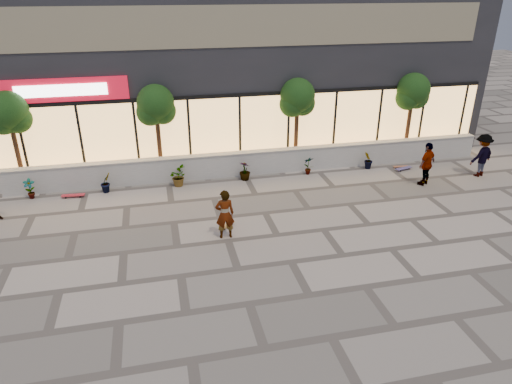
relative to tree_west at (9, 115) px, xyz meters
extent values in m
plane|color=#AB9E94|center=(9.00, -7.70, -2.99)|extent=(80.00, 80.00, 0.00)
cube|color=silver|center=(9.00, -0.70, -2.49)|extent=(22.00, 0.35, 1.00)
cube|color=#B2AFA8|center=(9.00, -0.70, -1.97)|extent=(22.00, 0.42, 0.04)
cube|color=#232428|center=(9.00, 4.80, 1.26)|extent=(24.00, 9.00, 8.50)
cube|color=#FFBC66|center=(9.00, 0.28, -1.29)|extent=(23.04, 0.05, 3.00)
cube|color=black|center=(9.00, 0.25, 0.26)|extent=(23.04, 0.08, 0.15)
cube|color=red|center=(2.00, 0.23, 0.81)|extent=(5.00, 0.10, 0.90)
cube|color=white|center=(2.00, 0.16, 0.81)|extent=(3.40, 0.06, 0.45)
cube|color=brown|center=(9.00, 0.28, 3.01)|extent=(21.60, 0.05, 1.60)
imported|color=#143711|center=(0.50, -1.25, -2.58)|extent=(0.43, 0.29, 0.81)
imported|color=#143711|center=(3.30, -1.25, -2.58)|extent=(0.57, 0.57, 0.81)
imported|color=#143711|center=(6.10, -1.25, -2.58)|extent=(0.68, 0.77, 0.81)
imported|color=#143711|center=(8.90, -1.25, -2.58)|extent=(0.64, 0.64, 0.81)
imported|color=#143711|center=(11.70, -1.25, -2.58)|extent=(0.46, 0.35, 0.81)
imported|color=#143711|center=(14.50, -1.25, -2.58)|extent=(0.55, 0.57, 0.81)
cylinder|color=#472B19|center=(0.00, 0.00, -1.37)|extent=(0.18, 0.18, 3.24)
sphere|color=#143711|center=(0.00, 0.00, 0.18)|extent=(1.50, 1.50, 1.50)
sphere|color=#143711|center=(-0.25, -0.05, -0.18)|extent=(1.10, 1.10, 1.10)
sphere|color=#143711|center=(0.25, 0.05, -0.18)|extent=(1.10, 1.10, 1.10)
cylinder|color=#472B19|center=(5.50, 0.00, -1.37)|extent=(0.18, 0.18, 3.24)
sphere|color=#143711|center=(5.50, 0.00, 0.18)|extent=(1.50, 1.50, 1.50)
sphere|color=#143711|center=(5.25, -0.05, -0.18)|extent=(1.10, 1.10, 1.10)
sphere|color=#143711|center=(5.75, 0.05, -0.18)|extent=(1.10, 1.10, 1.10)
cylinder|color=#472B19|center=(11.50, 0.00, -1.37)|extent=(0.18, 0.18, 3.24)
sphere|color=#143711|center=(11.50, 0.00, 0.18)|extent=(1.50, 1.50, 1.50)
sphere|color=#143711|center=(11.25, -0.05, -0.18)|extent=(1.10, 1.10, 1.10)
sphere|color=#143711|center=(11.75, 0.05, -0.18)|extent=(1.10, 1.10, 1.10)
cylinder|color=#472B19|center=(17.00, 0.00, -1.37)|extent=(0.18, 0.18, 3.24)
sphere|color=#143711|center=(17.00, 0.00, 0.18)|extent=(1.50, 1.50, 1.50)
sphere|color=#143711|center=(16.75, -0.05, -0.18)|extent=(1.10, 1.10, 1.10)
sphere|color=#143711|center=(17.25, 0.05, -0.18)|extent=(1.10, 1.10, 1.10)
imported|color=white|center=(7.32, -5.81, -2.15)|extent=(0.61, 0.40, 1.68)
imported|color=white|center=(16.00, -3.37, -2.08)|extent=(1.14, 0.90, 1.81)
imported|color=maroon|center=(18.80, -3.03, -2.06)|extent=(1.34, 0.99, 1.85)
cube|color=#9E6C33|center=(7.48, -5.15, -2.91)|extent=(0.63, 0.61, 0.02)
cylinder|color=black|center=(7.59, -4.96, -2.96)|extent=(0.05, 0.05, 0.05)
cylinder|color=black|center=(7.68, -5.05, -2.96)|extent=(0.05, 0.05, 0.05)
cylinder|color=black|center=(7.28, -5.25, -2.96)|extent=(0.05, 0.05, 0.05)
cylinder|color=black|center=(7.37, -5.34, -2.96)|extent=(0.05, 0.05, 0.05)
cube|color=red|center=(2.05, -1.50, -2.89)|extent=(0.88, 0.29, 0.02)
cylinder|color=black|center=(2.33, -1.44, -2.95)|extent=(0.06, 0.04, 0.06)
cylinder|color=black|center=(2.31, -1.60, -2.95)|extent=(0.06, 0.04, 0.06)
cylinder|color=black|center=(1.79, -1.40, -2.95)|extent=(0.06, 0.04, 0.06)
cylinder|color=black|center=(1.78, -1.56, -2.95)|extent=(0.06, 0.04, 0.06)
cube|color=#A05934|center=(16.00, -1.50, -2.91)|extent=(0.71, 0.27, 0.02)
cylinder|color=black|center=(16.22, -1.47, -2.96)|extent=(0.05, 0.03, 0.05)
cylinder|color=black|center=(16.20, -1.59, -2.96)|extent=(0.05, 0.03, 0.05)
cylinder|color=black|center=(15.80, -1.41, -2.96)|extent=(0.05, 0.03, 0.05)
cylinder|color=black|center=(15.78, -1.53, -2.96)|extent=(0.05, 0.03, 0.05)
cube|color=#4C427A|center=(16.00, -1.75, -2.89)|extent=(0.86, 0.43, 0.02)
cylinder|color=black|center=(16.23, -1.61, -2.96)|extent=(0.07, 0.05, 0.06)
cylinder|color=black|center=(16.27, -1.75, -2.96)|extent=(0.07, 0.05, 0.06)
cylinder|color=black|center=(15.73, -1.75, -2.96)|extent=(0.07, 0.05, 0.06)
cylinder|color=black|center=(15.77, -1.89, -2.96)|extent=(0.07, 0.05, 0.06)
camera|label=1|loc=(5.43, -18.66, 4.57)|focal=32.00mm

